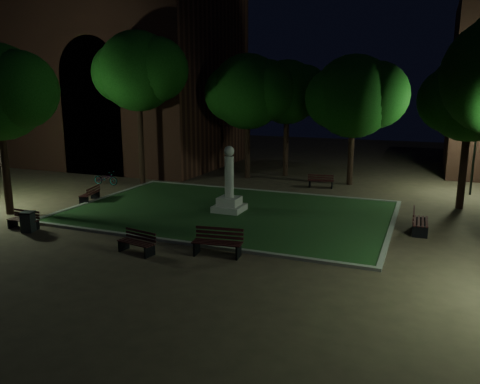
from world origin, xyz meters
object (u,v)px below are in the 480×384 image
(bench_near_right, at_px, (218,243))
(bench_west_near, at_px, (24,220))
(bench_right_side, at_px, (419,222))
(bicycle, at_px, (106,178))
(bench_near_left, at_px, (137,243))
(trash_bin, at_px, (28,222))
(bench_left_side, at_px, (91,194))
(monument, at_px, (229,194))
(bench_far_side, at_px, (321,181))

(bench_near_right, distance_m, bench_west_near, 9.17)
(bench_right_side, relative_size, bicycle, 1.06)
(bench_near_left, relative_size, trash_bin, 1.80)
(bench_left_side, distance_m, bench_right_side, 16.54)
(bench_left_side, bearing_deg, bicycle, -165.67)
(bench_right_side, height_order, bicycle, bench_right_side)
(bench_west_near, xyz_separation_m, bicycle, (-2.82, 9.20, 0.07))
(bench_west_near, height_order, bicycle, bicycle)
(bench_near_right, height_order, bench_left_side, bench_near_right)
(bicycle, bearing_deg, monument, -112.67)
(monument, xyz_separation_m, bench_near_left, (-0.83, -6.61, -0.57))
(bench_near_right, bearing_deg, bench_west_near, 172.81)
(bench_near_left, relative_size, bicycle, 0.94)
(bench_near_left, bearing_deg, bench_far_side, 86.16)
(bench_far_side, xyz_separation_m, bicycle, (-12.81, -4.22, 0.04))
(bench_west_near, distance_m, trash_bin, 0.61)
(monument, height_order, bench_right_side, monument)
(bench_left_side, xyz_separation_m, trash_bin, (1.22, -5.45, 0.05))
(bench_near_left, height_order, bench_right_side, bench_right_side)
(bench_near_right, height_order, bench_west_near, bench_near_right)
(bench_near_right, bearing_deg, bench_left_side, 144.98)
(monument, height_order, bench_near_left, monument)
(bench_near_right, bearing_deg, monument, 101.49)
(bench_near_left, distance_m, bench_far_side, 14.67)
(bench_near_right, relative_size, bench_far_side, 1.17)
(monument, relative_size, bench_left_side, 2.01)
(bench_right_side, xyz_separation_m, bicycle, (-18.65, 3.39, -0.02))
(bench_left_side, bearing_deg, bench_far_side, 114.27)
(bench_near_right, xyz_separation_m, bench_west_near, (-9.17, -0.12, -0.09))
(bench_near_left, distance_m, bench_left_side, 9.20)
(bench_near_right, height_order, bench_right_side, bench_near_right)
(trash_bin, bearing_deg, bench_near_right, 2.69)
(bicycle, bearing_deg, bench_west_near, -166.96)
(bench_left_side, bearing_deg, bench_near_right, 49.47)
(monument, distance_m, trash_bin, 9.03)
(bench_far_side, bearing_deg, trash_bin, 49.14)
(bench_near_right, distance_m, trash_bin, 8.65)
(monument, bearing_deg, bench_near_right, -70.59)
(bench_west_near, height_order, bench_far_side, bench_far_side)
(bench_far_side, relative_size, trash_bin, 1.85)
(bench_west_near, relative_size, bench_right_side, 0.81)
(bench_near_right, xyz_separation_m, trash_bin, (-8.64, -0.41, -0.02))
(bench_west_near, height_order, bench_right_side, bench_right_side)
(monument, height_order, bench_near_right, monument)
(bench_near_left, xyz_separation_m, bench_right_side, (9.51, 6.59, 0.07))
(monument, height_order, bench_far_side, monument)
(monument, height_order, bench_west_near, monument)
(bench_far_side, bearing_deg, bicycle, 11.99)
(bench_near_left, relative_size, bench_far_side, 0.98)
(bench_left_side, height_order, bench_right_side, bench_right_side)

